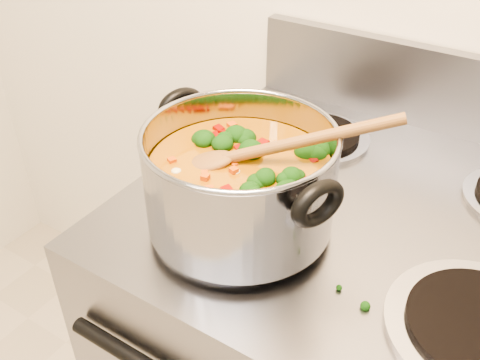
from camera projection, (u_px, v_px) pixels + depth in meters
stockpot at (239, 181)px, 0.77m from camera, size 0.34×0.28×0.17m
wooden_spoon at (256, 152)px, 0.74m from camera, size 0.28×0.18×0.11m
cooktop_crumbs at (173, 297)px, 0.70m from camera, size 0.09×0.02×0.01m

